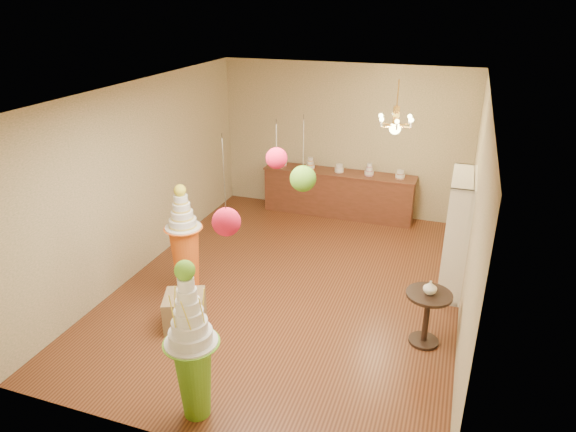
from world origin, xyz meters
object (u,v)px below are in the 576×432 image
(pedestal_green, at_px, (193,358))
(round_table, at_px, (427,311))
(sideboard, at_px, (338,193))
(pedestal_orange, at_px, (186,254))

(pedestal_green, distance_m, round_table, 3.02)
(sideboard, bearing_deg, round_table, -60.96)
(pedestal_green, relative_size, sideboard, 0.61)
(round_table, bearing_deg, pedestal_green, -136.91)
(sideboard, bearing_deg, pedestal_green, -91.07)
(pedestal_green, bearing_deg, round_table, 43.09)
(pedestal_orange, relative_size, sideboard, 0.59)
(pedestal_green, bearing_deg, pedestal_orange, 121.17)
(pedestal_green, xyz_separation_m, sideboard, (0.11, 5.82, -0.25))
(pedestal_orange, distance_m, sideboard, 4.03)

